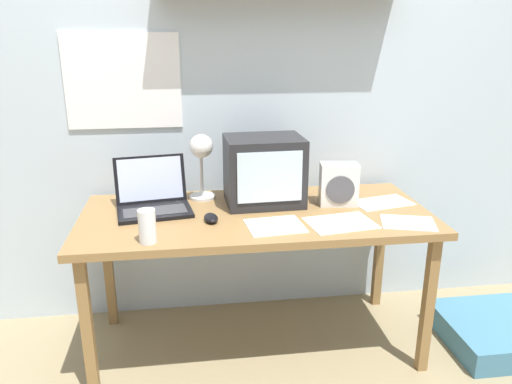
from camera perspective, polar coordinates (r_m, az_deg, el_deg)
The scene contains 14 objects.
ground_plane at distance 2.66m, azimuth 0.00°, elevation -16.91°, with size 12.00×12.00×0.00m, color #91815E.
back_wall at distance 2.61m, azimuth -1.25°, elevation 13.58°, with size 5.60×0.24×2.60m.
corner_desk at distance 2.34m, azimuth 0.00°, elevation -3.72°, with size 1.61×0.72×0.71m.
crt_monitor at distance 2.40m, azimuth 0.92°, elevation 2.46°, with size 0.38×0.30×0.33m.
laptop at distance 2.39m, azimuth -11.71°, elevation -0.57°, with size 0.37×0.33×0.24m.
desk_lamp at distance 2.41m, azimuth -6.26°, elevation 4.24°, with size 0.13×0.19×0.34m.
juice_glass at distance 2.03m, azimuth -12.31°, elevation -4.03°, with size 0.07×0.07×0.14m.
space_heater at distance 2.43m, azimuth 9.43°, elevation 0.87°, with size 0.19×0.13×0.20m.
computer_mouse at distance 2.22m, azimuth -5.17°, elevation -2.97°, with size 0.07×0.11×0.03m.
printed_handout at distance 2.16m, azimuth 2.21°, elevation -3.89°, with size 0.26×0.23×0.00m.
loose_paper_near_monitor at distance 2.52m, azimuth 14.22°, elevation -1.18°, with size 0.31×0.23×0.00m.
loose_paper_near_laptop at distance 2.22m, azimuth 9.67°, elevation -3.51°, with size 0.31×0.25×0.00m.
open_notebook at distance 2.29m, azimuth 17.00°, elevation -3.38°, with size 0.27×0.23×0.00m.
floor_cushion at distance 2.90m, azimuth 25.65°, elevation -14.20°, with size 0.50×0.50×0.13m.
Camera 1 is at (-0.29, -2.15, 1.52)m, focal length 35.00 mm.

